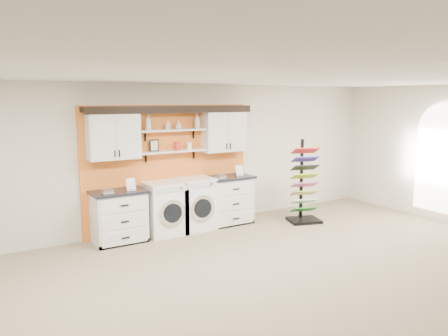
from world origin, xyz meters
TOP-DOWN VIEW (x-y plane):
  - floor at (0.00, 0.00)m, footprint 10.00×10.00m
  - ceiling at (0.00, 0.00)m, footprint 10.00×10.00m
  - wall_back at (0.00, 4.00)m, footprint 10.00×0.00m
  - accent_panel at (0.00, 3.96)m, footprint 3.40×0.07m
  - upper_cabinet_left at (-1.13, 3.79)m, footprint 0.90×0.35m
  - upper_cabinet_right at (1.13, 3.79)m, footprint 0.90×0.35m
  - shelf_lower at (0.00, 3.80)m, footprint 1.32×0.28m
  - shelf_upper at (0.00, 3.80)m, footprint 1.32×0.28m
  - crown_molding at (0.00, 3.81)m, footprint 3.30×0.41m
  - window_arched at (4.94, 1.50)m, footprint 0.06×1.10m
  - picture_frame at (-0.35, 3.85)m, footprint 0.18×0.02m
  - canister_red at (0.10, 3.80)m, footprint 0.11×0.11m
  - canister_cream at (0.35, 3.80)m, footprint 0.10×0.10m
  - base_cabinet_left at (-1.13, 3.64)m, footprint 0.94×0.66m
  - base_cabinet_right at (1.13, 3.64)m, footprint 0.99×0.66m
  - washer at (-0.26, 3.64)m, footprint 0.71×0.71m
  - dryer at (0.36, 3.64)m, footprint 0.72×0.71m
  - sample_rack at (2.53, 2.92)m, footprint 0.75×0.68m
  - soap_bottle_a at (-0.47, 3.80)m, footprint 0.11×0.11m
  - soap_bottle_b at (-0.08, 3.80)m, footprint 0.10×0.10m
  - soap_bottle_c at (0.13, 3.80)m, footprint 0.15×0.15m
  - soap_bottle_d at (0.53, 3.80)m, footprint 0.15×0.15m

SIDE VIEW (x-z plane):
  - floor at x=0.00m, z-range 0.00..0.00m
  - base_cabinet_left at x=-1.13m, z-range 0.00..0.92m
  - base_cabinet_right at x=1.13m, z-range 0.00..0.97m
  - washer at x=-0.26m, z-range 0.00..0.99m
  - dryer at x=0.36m, z-range 0.00..1.00m
  - sample_rack at x=2.53m, z-range -0.31..1.38m
  - accent_panel at x=0.00m, z-range 0.00..2.40m
  - window_arched at x=4.94m, z-range 0.26..2.51m
  - wall_back at x=0.00m, z-range -3.60..6.40m
  - shelf_lower at x=0.00m, z-range 1.52..1.54m
  - canister_cream at x=0.35m, z-range 1.54..1.69m
  - canister_red at x=0.10m, z-range 1.54..1.71m
  - picture_frame at x=-0.35m, z-range 1.54..1.77m
  - upper_cabinet_left at x=-1.13m, z-range 1.46..2.30m
  - upper_cabinet_right at x=1.13m, z-range 1.46..2.30m
  - shelf_upper at x=0.00m, z-range 1.92..1.94m
  - soap_bottle_c at x=0.13m, z-range 1.95..2.10m
  - soap_bottle_b at x=-0.08m, z-range 1.95..2.11m
  - soap_bottle_a at x=-0.47m, z-range 1.95..2.22m
  - soap_bottle_d at x=0.53m, z-range 1.95..2.23m
  - crown_molding at x=0.00m, z-range 2.26..2.39m
  - ceiling at x=0.00m, z-range 2.80..2.80m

